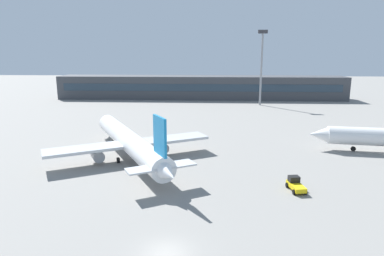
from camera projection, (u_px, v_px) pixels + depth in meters
ground_plane at (191, 142)px, 70.70m from camera, size 400.00×400.00×0.00m
terminal_building at (201, 87)px, 135.62m from camera, size 112.37×12.13×9.00m
airplane_near at (128, 141)px, 59.70m from camera, size 26.99×37.14×10.11m
baggage_tug_yellow at (296, 185)px, 45.97m from camera, size 2.28×3.79×1.75m
floodlight_tower_west at (262, 62)px, 116.78m from camera, size 3.20×0.80×25.62m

